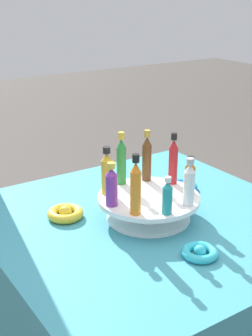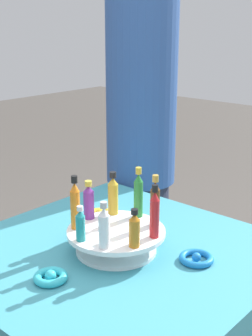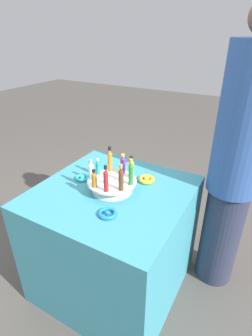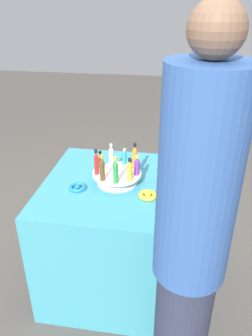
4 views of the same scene
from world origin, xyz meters
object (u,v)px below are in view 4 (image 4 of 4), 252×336
at_px(bottle_red, 96,163).
at_px(person_figure, 191,241).
at_px(bottle_orange, 135,157).
at_px(bottle_amber, 100,160).
at_px(ribbon_bow_blue, 78,187).
at_px(bottle_gold, 130,170).
at_px(ribbon_bow_teal, 126,163).
at_px(bottle_purple, 137,166).
at_px(ribbon_bow_gold, 148,195).
at_px(bottle_green, 116,171).
at_px(bottle_clear, 111,155).
at_px(bottle_teal, 124,157).
at_px(bottle_brown, 102,169).
at_px(display_stand, 117,177).

xyz_separation_m(bottle_red, person_figure, (-0.52, -0.48, -0.02)).
relative_size(bottle_orange, bottle_red, 1.04).
relative_size(bottle_amber, ribbon_bow_blue, 1.10).
height_order(bottle_red, person_figure, person_figure).
bearing_deg(bottle_gold, ribbon_bow_teal, 12.68).
distance_m(bottle_purple, ribbon_bow_gold, 0.17).
height_order(bottle_green, ribbon_bow_teal, bottle_green).
relative_size(bottle_clear, ribbon_bow_gold, 1.28).
distance_m(bottle_teal, ribbon_bow_teal, 0.15).
xyz_separation_m(bottle_brown, ribbon_bow_blue, (-0.00, 0.14, -0.12)).
distance_m(bottle_orange, bottle_amber, 0.19).
bearing_deg(bottle_clear, bottle_purple, -122.72).
relative_size(display_stand, ribbon_bow_teal, 3.19).
relative_size(bottle_orange, ribbon_bow_blue, 1.64).
height_order(bottle_purple, bottle_amber, bottle_purple).
xyz_separation_m(bottle_purple, ribbon_bow_gold, (-0.12, -0.07, -0.10)).
xyz_separation_m(bottle_amber, person_figure, (-0.60, -0.48, 0.00)).
bearing_deg(ribbon_bow_gold, ribbon_bow_teal, 26.15).
bearing_deg(bottle_purple, bottle_clear, 57.28).
bearing_deg(bottle_amber, display_stand, -112.72).
relative_size(bottle_teal, bottle_gold, 0.74).
bearing_deg(ribbon_bow_teal, bottle_green, 179.86).
relative_size(bottle_brown, ribbon_bow_teal, 1.73).
distance_m(bottle_gold, person_figure, 0.57).
bearing_deg(bottle_amber, bottle_brown, -162.72).
distance_m(bottle_orange, bottle_brown, 0.21).
bearing_deg(bottle_orange, ribbon_bow_gold, -153.34).
bearing_deg(display_stand, bottle_green, -172.72).
distance_m(bottle_amber, bottle_gold, 0.21).
relative_size(bottle_red, bottle_green, 0.98).
height_order(bottle_purple, bottle_green, bottle_green).
xyz_separation_m(bottle_gold, ribbon_bow_gold, (-0.05, -0.10, -0.11)).
xyz_separation_m(bottle_red, bottle_green, (-0.08, -0.12, 0.00)).
xyz_separation_m(bottle_gold, person_figure, (-0.48, -0.30, -0.01)).
relative_size(bottle_red, bottle_gold, 1.13).
distance_m(bottle_teal, bottle_gold, 0.19).
bearing_deg(bottle_clear, bottle_teal, -82.72).
bearing_deg(bottle_teal, display_stand, 167.28).
distance_m(bottle_red, bottle_gold, 0.19).
xyz_separation_m(bottle_orange, bottle_green, (-0.17, 0.07, -0.00)).
height_order(bottle_amber, bottle_brown, bottle_brown).
bearing_deg(bottle_red, bottle_purple, -82.72).
relative_size(bottle_purple, bottle_amber, 1.12).
bearing_deg(bottle_purple, bottle_orange, 17.28).
distance_m(bottle_clear, ribbon_bow_blue, 0.26).
height_order(bottle_clear, bottle_green, bottle_green).
relative_size(bottle_amber, person_figure, 0.06).
bearing_deg(person_figure, bottle_green, 4.88).
bearing_deg(ribbon_bow_teal, bottle_purple, -157.02).
relative_size(display_stand, bottle_amber, 2.65).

